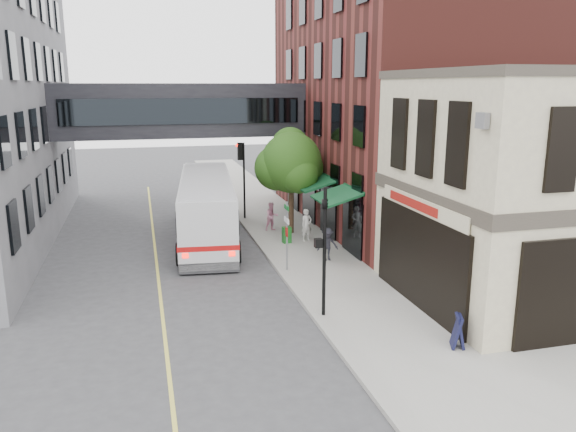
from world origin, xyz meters
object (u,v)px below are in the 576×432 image
pedestrian_b (272,217)px  sandwich_board (458,331)px  bus (207,206)px  newspaper_box (287,235)px  pedestrian_c (328,244)px  pedestrian_a (307,225)px

pedestrian_b → sandwich_board: size_ratio=1.54×
bus → pedestrian_b: (3.55, 0.26, -0.86)m
newspaper_box → pedestrian_b: bearing=88.4°
pedestrian_b → sandwich_board: bearing=-92.1°
bus → sandwich_board: size_ratio=11.87×
pedestrian_c → bus: bearing=131.8°
bus → pedestrian_b: size_ratio=7.73×
pedestrian_a → pedestrian_b: pedestrian_a is taller
pedestrian_c → newspaper_box: bearing=109.2°
pedestrian_a → bus: bearing=139.0°
bus → pedestrian_a: size_ratio=7.33×
bus → pedestrian_c: (4.77, -5.57, -0.89)m
pedestrian_b → pedestrian_c: pedestrian_b is taller
pedestrian_c → pedestrian_a: bearing=90.9°
newspaper_box → bus: bearing=142.9°
pedestrian_c → newspaper_box: size_ratio=1.85×
pedestrian_a → newspaper_box: pedestrian_a is taller
pedestrian_c → newspaper_box: (-1.06, 3.26, -0.35)m
bus → pedestrian_c: bearing=-49.4°
bus → pedestrian_c: 7.38m
pedestrian_b → pedestrian_a: bearing=-73.9°
newspaper_box → sandwich_board: 12.67m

